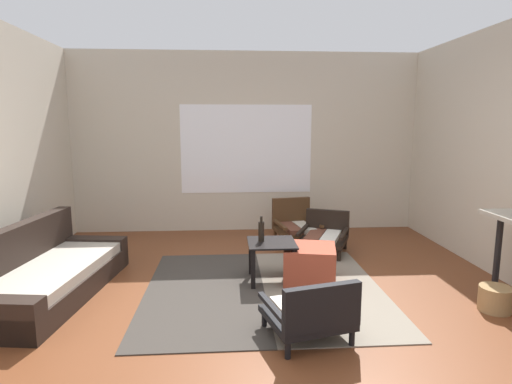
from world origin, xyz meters
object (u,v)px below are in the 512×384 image
(couch, at_px, (45,275))
(wicker_basket, at_px, (495,299))
(armchair_corner, at_px, (324,234))
(ottoman_orange, at_px, (310,264))
(coffee_table, at_px, (272,251))
(armchair_striped_foreground, at_px, (311,312))
(glass_bottle, at_px, (261,231))
(armchair_by_window, at_px, (295,223))

(couch, distance_m, wicker_basket, 4.17)
(armchair_corner, bearing_deg, ottoman_orange, -110.78)
(coffee_table, xyz_separation_m, armchair_striped_foreground, (0.17, -1.25, -0.10))
(couch, xyz_separation_m, coffee_table, (2.21, 0.22, 0.12))
(ottoman_orange, bearing_deg, armchair_striped_foreground, -100.90)
(glass_bottle, bearing_deg, wicker_basket, -23.49)
(wicker_basket, bearing_deg, glass_bottle, 156.51)
(coffee_table, bearing_deg, wicker_basket, -23.74)
(glass_bottle, bearing_deg, armchair_striped_foreground, -77.99)
(coffee_table, height_order, glass_bottle, glass_bottle)
(armchair_by_window, height_order, ottoman_orange, armchair_by_window)
(couch, relative_size, armchair_corner, 2.45)
(ottoman_orange, xyz_separation_m, wicker_basket, (1.51, -0.79, -0.08))
(coffee_table, bearing_deg, armchair_corner, 51.20)
(couch, distance_m, ottoman_orange, 2.61)
(armchair_striped_foreground, bearing_deg, coffee_table, 97.63)
(armchair_by_window, distance_m, armchair_corner, 0.57)
(couch, xyz_separation_m, wicker_basket, (4.12, -0.62, -0.10))
(coffee_table, xyz_separation_m, armchair_by_window, (0.48, 1.46, -0.06))
(armchair_corner, bearing_deg, coffee_table, -128.80)
(wicker_basket, bearing_deg, armchair_striped_foreground, -166.88)
(couch, distance_m, armchair_corner, 3.23)
(couch, height_order, coffee_table, couch)
(coffee_table, distance_m, ottoman_orange, 0.42)
(armchair_by_window, xyz_separation_m, armchair_corner, (0.30, -0.48, -0.02))
(armchair_by_window, distance_m, armchair_striped_foreground, 2.73)
(glass_bottle, distance_m, wicker_basket, 2.24)
(armchair_by_window, distance_m, glass_bottle, 1.57)
(armchair_corner, xyz_separation_m, wicker_basket, (1.12, -1.82, -0.13))
(armchair_corner, bearing_deg, wicker_basket, -58.41)
(glass_bottle, bearing_deg, ottoman_orange, -10.07)
(glass_bottle, bearing_deg, armchair_by_window, 67.56)
(glass_bottle, height_order, wicker_basket, glass_bottle)
(ottoman_orange, bearing_deg, armchair_corner, 69.22)
(coffee_table, bearing_deg, glass_bottle, 161.15)
(armchair_striped_foreground, height_order, ottoman_orange, armchair_striped_foreground)
(ottoman_orange, xyz_separation_m, glass_bottle, (-0.50, 0.09, 0.35))
(coffee_table, bearing_deg, armchair_by_window, 71.71)
(couch, bearing_deg, armchair_corner, 21.83)
(armchair_by_window, bearing_deg, coffee_table, -108.29)
(armchair_by_window, bearing_deg, ottoman_orange, -93.31)
(couch, height_order, glass_bottle, glass_bottle)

